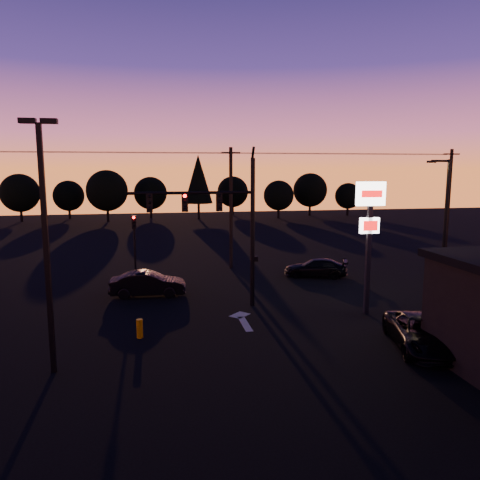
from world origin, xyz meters
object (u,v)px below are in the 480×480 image
at_px(parking_lot_light, 45,231).
at_px(car_mid, 148,284).
at_px(secondary_signal, 134,238).
at_px(suv_parked, 422,333).
at_px(bollard, 140,328).
at_px(car_right, 316,268).
at_px(pylon_sign, 370,219).
at_px(traffic_signal_mast, 223,217).
at_px(streetlight, 444,218).

bearing_deg(parking_lot_light, car_mid, 71.55).
bearing_deg(secondary_signal, suv_parked, -50.90).
relative_size(secondary_signal, bollard, 5.16).
bearing_deg(secondary_signal, parking_lot_light, -99.79).
bearing_deg(secondary_signal, car_right, -7.04).
bearing_deg(pylon_sign, car_mid, 153.48).
bearing_deg(traffic_signal_mast, car_mid, 142.84).
distance_m(secondary_signal, bollard, 11.70).
bearing_deg(traffic_signal_mast, suv_parked, -45.80).
bearing_deg(streetlight, bollard, -163.48).
height_order(bollard, suv_parked, suv_parked).
bearing_deg(secondary_signal, traffic_signal_mast, -56.81).
bearing_deg(car_mid, traffic_signal_mast, -123.61).
height_order(traffic_signal_mast, bollard, traffic_signal_mast).
xyz_separation_m(secondary_signal, pylon_sign, (12.00, -9.99, 2.05)).
bearing_deg(streetlight, suv_parked, -127.21).
height_order(parking_lot_light, streetlight, parking_lot_light).
bearing_deg(parking_lot_light, streetlight, 21.65).
bearing_deg(bollard, car_right, 40.14).
xyz_separation_m(car_mid, suv_parked, (11.27, -10.49, -0.04)).
xyz_separation_m(parking_lot_light, streetlight, (21.41, 8.50, -0.85)).
relative_size(streetlight, car_right, 1.86).
height_order(pylon_sign, car_mid, pylon_sign).
relative_size(parking_lot_light, car_mid, 2.08).
distance_m(bollard, car_mid, 7.02).
height_order(car_mid, suv_parked, car_mid).
bearing_deg(pylon_sign, traffic_signal_mast, 160.64).
bearing_deg(bollard, suv_parked, -16.75).
relative_size(pylon_sign, bollard, 8.06).
relative_size(pylon_sign, car_right, 1.58).
bearing_deg(suv_parked, secondary_signal, 142.79).
bearing_deg(car_mid, pylon_sign, -112.97).
relative_size(secondary_signal, car_right, 1.01).
bearing_deg(pylon_sign, suv_parked, -88.56).
distance_m(parking_lot_light, bollard, 6.48).
distance_m(pylon_sign, bollard, 12.40).
relative_size(streetlight, bollard, 9.49).
distance_m(secondary_signal, suv_parked, 19.35).
bearing_deg(parking_lot_light, car_right, 41.23).
xyz_separation_m(traffic_signal_mast, suv_parked, (7.22, -7.43, -4.26)).
distance_m(traffic_signal_mast, car_mid, 6.60).
distance_m(traffic_signal_mast, pylon_sign, 7.52).
height_order(pylon_sign, bollard, pylon_sign).
xyz_separation_m(bollard, suv_parked, (11.59, -3.49, 0.26)).
distance_m(parking_lot_light, car_mid, 11.54).
height_order(traffic_signal_mast, car_right, traffic_signal_mast).
xyz_separation_m(parking_lot_light, suv_parked, (14.62, -0.44, -4.59)).
relative_size(streetlight, car_mid, 1.82).
distance_m(pylon_sign, car_mid, 13.14).
height_order(streetlight, bollard, streetlight).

